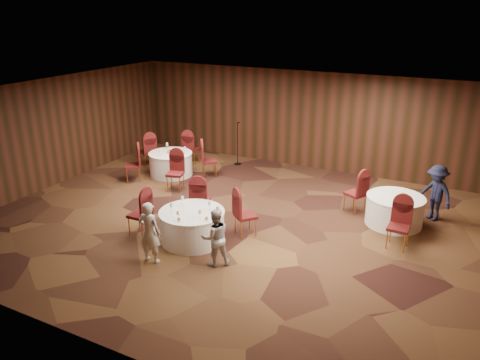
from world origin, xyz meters
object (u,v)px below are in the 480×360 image
at_px(woman_a, 150,232).
at_px(woman_b, 215,237).
at_px(table_left, 171,164).
at_px(table_right, 394,210).
at_px(mic_stand, 238,152).
at_px(man_c, 436,193).
at_px(table_main, 192,226).

bearing_deg(woman_a, woman_b, -161.59).
relative_size(table_left, table_right, 0.98).
bearing_deg(mic_stand, man_c, -14.30).
distance_m(table_right, man_c, 1.18).
height_order(mic_stand, man_c, mic_stand).
bearing_deg(woman_b, mic_stand, -109.48).
height_order(table_main, woman_a, woman_a).
bearing_deg(man_c, woman_b, -95.99).
xyz_separation_m(table_main, table_left, (-3.05, 3.51, -0.00)).
height_order(table_main, table_left, same).
height_order(table_main, woman_b, woman_b).
distance_m(table_right, mic_stand, 6.12).
distance_m(table_left, woman_a, 5.48).
bearing_deg(mic_stand, woman_a, -78.52).
xyz_separation_m(table_main, woman_b, (1.01, -0.69, 0.26)).
bearing_deg(table_left, man_c, 1.99).
relative_size(table_main, mic_stand, 1.02).
height_order(mic_stand, woman_a, mic_stand).
relative_size(woman_a, man_c, 0.94).
bearing_deg(mic_stand, table_main, -73.36).
bearing_deg(table_left, table_right, -3.84).
distance_m(table_left, woman_b, 5.84).
relative_size(table_main, woman_a, 1.10).
height_order(table_main, man_c, man_c).
bearing_deg(table_main, woman_a, -102.90).
bearing_deg(table_right, table_main, -142.90).
bearing_deg(table_right, man_c, 41.75).
bearing_deg(woman_b, table_right, -171.66).
relative_size(table_main, table_left, 1.09).
height_order(woman_b, man_c, man_c).
bearing_deg(table_right, woman_a, -135.33).
bearing_deg(mic_stand, woman_b, -66.69).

